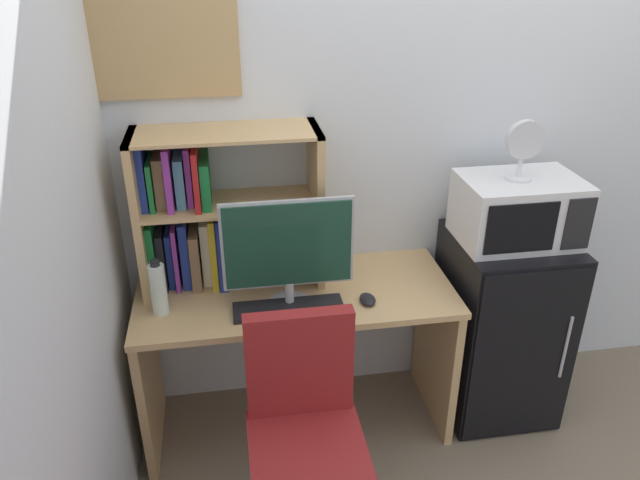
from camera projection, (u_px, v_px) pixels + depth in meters
name	position (u px, v px, depth m)	size (l,w,h in m)	color
wall_back	(561.00, 127.00, 2.79)	(6.40, 0.04, 2.60)	silver
desk	(297.00, 333.00, 2.69)	(1.35, 0.57, 0.73)	tan
hutch_bookshelf	(204.00, 214.00, 2.54)	(0.75, 0.29, 0.67)	tan
monitor	(288.00, 249.00, 2.38)	(0.52, 0.17, 0.47)	#B7B7BC
keyboard	(289.00, 308.00, 2.45)	(0.44, 0.13, 0.02)	black
computer_mouse	(368.00, 299.00, 2.51)	(0.06, 0.10, 0.03)	black
water_bottle	(158.00, 289.00, 2.40)	(0.07, 0.07, 0.24)	silver
mini_fridge	(500.00, 325.00, 2.86)	(0.50, 0.54, 0.90)	black
microwave	(518.00, 210.00, 2.60)	(0.50, 0.35, 0.28)	silver
desk_fan	(524.00, 147.00, 2.46)	(0.16, 0.11, 0.25)	silver
desk_chair	(305.00, 453.00, 2.18)	(0.46, 0.46, 0.95)	black
wall_corkboard	(142.00, 30.00, 2.29)	(0.72, 0.02, 0.52)	tan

